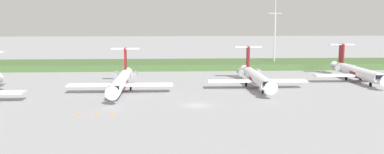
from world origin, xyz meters
name	(u,v)px	position (x,y,z in m)	size (l,w,h in m)	color
ground_plane	(189,81)	(0.00, 30.00, 0.00)	(500.00, 500.00, 0.00)	#939399
grass_berm	(185,65)	(0.00, 60.55, 0.96)	(320.00, 20.00, 1.93)	#426033
regional_jet_third	(121,80)	(-15.76, 15.50, 2.54)	(22.81, 31.00, 9.00)	white
regional_jet_fourth	(256,77)	(15.09, 19.67, 2.54)	(22.81, 31.00, 9.00)	white
regional_jet_fifth	(357,72)	(42.87, 28.02, 2.54)	(22.81, 31.00, 9.00)	white
antenna_mast	(275,33)	(29.28, 60.45, 11.08)	(4.40, 0.50, 26.84)	#B2B2B7
safety_cone_front_marker	(79,114)	(-20.38, -7.37, 0.28)	(0.44, 0.44, 0.55)	orange
safety_cone_mid_marker	(96,113)	(-17.61, -7.17, 0.28)	(0.44, 0.44, 0.55)	orange
safety_cone_rear_marker	(112,113)	(-14.95, -7.19, 0.28)	(0.44, 0.44, 0.55)	orange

